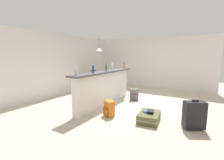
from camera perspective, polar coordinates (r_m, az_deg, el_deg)
ground_plane at (r=5.57m, az=6.15°, el=-8.41°), size 13.00×13.00×0.05m
wall_back at (r=7.17m, az=-16.42°, el=5.52°), size 6.60×0.10×2.50m
wall_right at (r=8.28m, az=13.45°, el=6.05°), size 0.10×6.00×2.50m
partition_half_wall at (r=5.20m, az=-2.54°, el=-3.22°), size 2.80×0.20×1.07m
bar_countertop at (r=5.11m, az=-2.58°, el=2.95°), size 2.96×0.40×0.05m
bottle_clear at (r=4.12m, az=-12.76°, el=3.20°), size 0.07×0.07×0.22m
bottle_blue at (r=4.57m, az=-6.81°, el=3.88°), size 0.06×0.06×0.22m
bottle_green at (r=5.10m, az=-2.11°, el=4.43°), size 0.06×0.06×0.21m
bottle_white at (r=5.65m, az=0.01°, el=5.06°), size 0.07×0.07×0.25m
bottle_amber at (r=6.17m, az=4.46°, el=5.29°), size 0.06×0.06×0.24m
dining_table at (r=7.35m, az=-4.48°, el=1.20°), size 1.10×0.80×0.74m
dining_chair_near_partition at (r=7.04m, az=-1.55°, el=-0.18°), size 0.43×0.43×0.93m
dining_chair_far_side at (r=7.68m, az=-7.27°, el=0.50°), size 0.46×0.46×0.93m
pendant_lamp at (r=7.35m, az=-4.66°, el=10.93°), size 0.34×0.34×0.72m
suitcase_flat_olive at (r=4.14m, az=13.21°, el=-12.82°), size 0.86×0.57×0.22m
suitcase_upright_black at (r=4.00m, az=27.53°, el=-11.04°), size 0.43×0.50×0.67m
backpack_orange at (r=4.33m, az=-1.09°, el=-10.32°), size 0.32×0.33×0.42m
backpack_grey at (r=5.84m, az=7.98°, el=-5.31°), size 0.33×0.34×0.42m
book_stack at (r=4.11m, az=13.24°, el=-10.87°), size 0.27×0.27×0.07m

